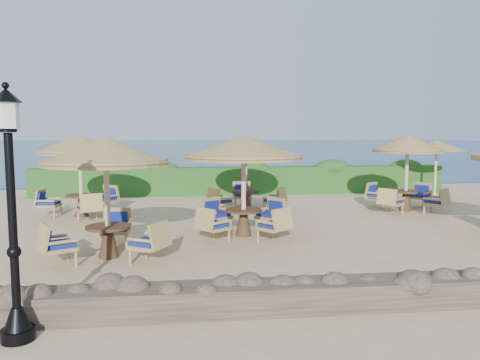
# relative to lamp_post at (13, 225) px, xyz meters

# --- Properties ---
(ground) EXTENTS (120.00, 120.00, 0.00)m
(ground) POSITION_rel_lamp_post_xyz_m (4.80, 6.80, -1.55)
(ground) COLOR tan
(ground) RESTS_ON ground
(sea) EXTENTS (160.00, 160.00, 0.00)m
(sea) POSITION_rel_lamp_post_xyz_m (4.80, 76.80, -1.55)
(sea) COLOR navy
(sea) RESTS_ON ground
(hedge) EXTENTS (18.00, 0.90, 1.20)m
(hedge) POSITION_rel_lamp_post_xyz_m (4.80, 14.00, -0.95)
(hedge) COLOR #1B4616
(hedge) RESTS_ON ground
(stone_wall) EXTENTS (15.00, 0.65, 0.44)m
(stone_wall) POSITION_rel_lamp_post_xyz_m (4.80, 0.60, -1.33)
(stone_wall) COLOR brown
(stone_wall) RESTS_ON ground
(lamp_post) EXTENTS (0.44, 0.44, 3.31)m
(lamp_post) POSITION_rel_lamp_post_xyz_m (0.00, 0.00, 0.00)
(lamp_post) COLOR black
(lamp_post) RESTS_ON ground
(extra_parasol) EXTENTS (2.30, 2.30, 2.41)m
(extra_parasol) POSITION_rel_lamp_post_xyz_m (12.60, 12.00, 0.62)
(extra_parasol) COLOR beige
(extra_parasol) RESTS_ON ground
(cafe_set_0) EXTENTS (2.77, 2.77, 2.65)m
(cafe_set_0) POSITION_rel_lamp_post_xyz_m (0.54, 4.06, 0.34)
(cafe_set_0) COLOR beige
(cafe_set_0) RESTS_ON ground
(cafe_set_1) EXTENTS (3.13, 3.13, 2.65)m
(cafe_set_1) POSITION_rel_lamp_post_xyz_m (3.76, 5.84, 0.35)
(cafe_set_1) COLOR beige
(cafe_set_1) RESTS_ON ground
(cafe_set_3) EXTENTS (2.73, 2.76, 2.65)m
(cafe_set_3) POSITION_rel_lamp_post_xyz_m (-1.12, 9.29, 0.31)
(cafe_set_3) COLOR beige
(cafe_set_3) RESTS_ON ground
(cafe_set_4) EXTENTS (2.77, 2.76, 2.65)m
(cafe_set_4) POSITION_rel_lamp_post_xyz_m (4.32, 9.70, 0.34)
(cafe_set_4) COLOR beige
(cafe_set_4) RESTS_ON ground
(cafe_set_5) EXTENTS (2.64, 2.64, 2.65)m
(cafe_set_5) POSITION_rel_lamp_post_xyz_m (9.86, 9.04, 0.14)
(cafe_set_5) COLOR beige
(cafe_set_5) RESTS_ON ground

